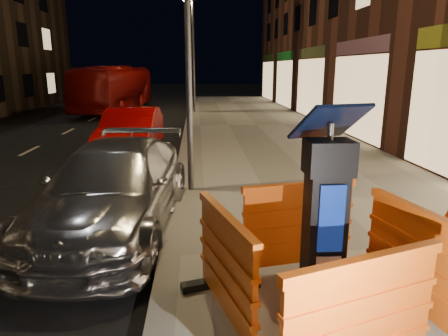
{
  "coord_description": "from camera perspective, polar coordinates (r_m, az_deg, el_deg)",
  "views": [
    {
      "loc": [
        0.4,
        -4.95,
        2.61
      ],
      "look_at": [
        0.8,
        1.0,
        1.1
      ],
      "focal_mm": 32.0,
      "sensor_mm": 36.0,
      "label": 1
    }
  ],
  "objects": [
    {
      "name": "ground_plane",
      "position": [
        5.61,
        -7.71,
        -13.66
      ],
      "size": [
        120.0,
        120.0,
        0.0
      ],
      "primitive_type": "plane",
      "color": "black",
      "rests_on": "ground"
    },
    {
      "name": "sidewalk",
      "position": [
        6.14,
        22.09,
        -11.3
      ],
      "size": [
        6.0,
        60.0,
        0.15
      ],
      "primitive_type": "cube",
      "color": "gray",
      "rests_on": "ground"
    },
    {
      "name": "kerb",
      "position": [
        5.57,
        -7.74,
        -12.98
      ],
      "size": [
        0.3,
        60.0,
        0.15
      ],
      "primitive_type": "cube",
      "color": "slate",
      "rests_on": "ground"
    },
    {
      "name": "parking_kiosk",
      "position": [
        3.98,
        14.17,
        -7.55
      ],
      "size": [
        0.78,
        0.78,
        2.03
      ],
      "primitive_type": "cube",
      "rotation": [
        0.0,
        0.0,
        0.25
      ],
      "color": "black",
      "rests_on": "sidewalk"
    },
    {
      "name": "barrier_front",
      "position": [
        3.4,
        18.86,
        -20.5
      ],
      "size": [
        1.57,
        1.04,
        1.13
      ],
      "primitive_type": "cube",
      "rotation": [
        0.0,
        0.0,
        0.33
      ],
      "color": "orange",
      "rests_on": "sidewalk"
    },
    {
      "name": "barrier_back",
      "position": [
        4.99,
        10.53,
        -8.36
      ],
      "size": [
        1.54,
        0.87,
        1.13
      ],
      "primitive_type": "cube",
      "rotation": [
        0.0,
        0.0,
        0.19
      ],
      "color": "orange",
      "rests_on": "sidewalk"
    },
    {
      "name": "barrier_kerbside",
      "position": [
        3.99,
        0.25,
        -14.11
      ],
      "size": [
        0.98,
        1.56,
        1.13
      ],
      "primitive_type": "cube",
      "rotation": [
        0.0,
        0.0,
        1.85
      ],
      "color": "orange",
      "rests_on": "sidewalk"
    },
    {
      "name": "barrier_bldgside",
      "position": [
        4.53,
        25.6,
        -12.01
      ],
      "size": [
        0.89,
        1.55,
        1.13
      ],
      "primitive_type": "cube",
      "rotation": [
        0.0,
        0.0,
        1.78
      ],
      "color": "orange",
      "rests_on": "sidewalk"
    },
    {
      "name": "car_silver",
      "position": [
        6.98,
        -15.02,
        -8.24
      ],
      "size": [
        2.34,
        4.94,
        1.39
      ],
      "primitive_type": "imported",
      "rotation": [
        0.0,
        0.0,
        -0.08
      ],
      "color": "#ACACB1",
      "rests_on": "ground"
    },
    {
      "name": "car_red",
      "position": [
        12.58,
        -12.9,
        1.87
      ],
      "size": [
        1.57,
        4.32,
        1.41
      ],
      "primitive_type": "imported",
      "rotation": [
        0.0,
        0.0,
        -0.02
      ],
      "color": "#A70606",
      "rests_on": "ground"
    },
    {
      "name": "bus_doubledecker",
      "position": [
        25.78,
        -15.06,
        7.92
      ],
      "size": [
        3.27,
        9.81,
        2.68
      ],
      "primitive_type": "imported",
      "rotation": [
        0.0,
        0.0,
        -0.11
      ],
      "color": "maroon",
      "rests_on": "ground"
    },
    {
      "name": "street_lamp_mid",
      "position": [
        7.97,
        -5.17,
        18.05
      ],
      "size": [
        0.12,
        0.12,
        6.0
      ],
      "primitive_type": "cylinder",
      "color": "#3F3F44",
      "rests_on": "sidewalk"
    },
    {
      "name": "street_lamp_far",
      "position": [
        22.95,
        -4.38,
        15.52
      ],
      "size": [
        0.12,
        0.12,
        6.0
      ],
      "primitive_type": "cylinder",
      "color": "#3F3F44",
      "rests_on": "sidewalk"
    }
  ]
}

